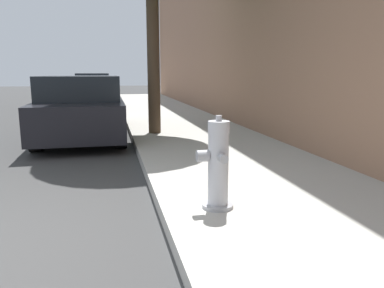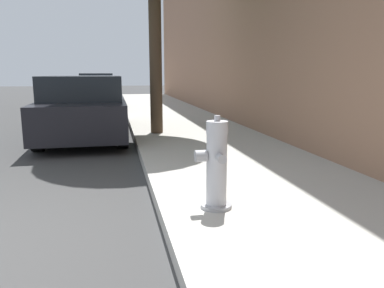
% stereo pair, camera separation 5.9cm
% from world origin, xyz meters
% --- Properties ---
extents(sidewalk_slab, '(2.68, 40.00, 0.14)m').
position_xyz_m(sidewalk_slab, '(2.98, 0.00, 0.07)').
color(sidewalk_slab, '#A8A59E').
rests_on(sidewalk_slab, ground_plane).
extents(fire_hydrant, '(0.36, 0.38, 0.88)m').
position_xyz_m(fire_hydrant, '(2.16, 0.37, 0.55)').
color(fire_hydrant, '#97979C').
rests_on(fire_hydrant, sidewalk_slab).
extents(parked_car_near, '(1.72, 4.09, 1.35)m').
position_xyz_m(parked_car_near, '(0.63, 5.44, 0.66)').
color(parked_car_near, black).
rests_on(parked_car_near, ground_plane).
extents(parked_car_mid, '(1.70, 3.93, 1.26)m').
position_xyz_m(parked_car_mid, '(0.49, 11.32, 0.62)').
color(parked_car_mid, navy).
rests_on(parked_car_mid, ground_plane).
extents(parked_car_far, '(1.70, 4.20, 1.38)m').
position_xyz_m(parked_car_far, '(0.48, 16.63, 0.66)').
color(parked_car_far, '#B7B7BC').
rests_on(parked_car_far, ground_plane).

